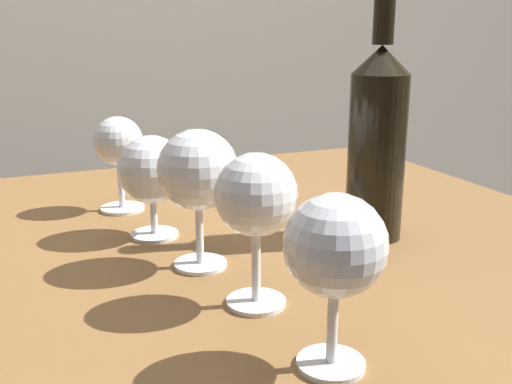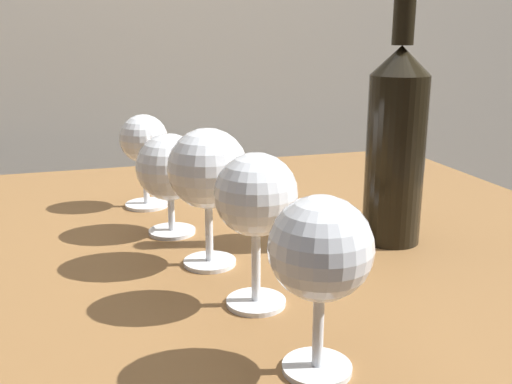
% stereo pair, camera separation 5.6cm
% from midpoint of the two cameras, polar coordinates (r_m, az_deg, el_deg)
% --- Properties ---
extents(dining_table, '(1.13, 0.89, 0.72)m').
position_cam_midpoint_polar(dining_table, '(0.81, -9.52, -11.25)').
color(dining_table, brown).
rests_on(dining_table, ground_plane).
extents(wine_glass_pinot, '(0.08, 0.08, 0.15)m').
position_cam_midpoint_polar(wine_glass_pinot, '(0.46, 4.20, -5.60)').
color(wine_glass_pinot, white).
rests_on(wine_glass_pinot, dining_table).
extents(wine_glass_empty, '(0.08, 0.08, 0.15)m').
position_cam_midpoint_polar(wine_glass_empty, '(0.56, -2.85, -0.73)').
color(wine_glass_empty, white).
rests_on(wine_glass_empty, dining_table).
extents(wine_glass_port, '(0.09, 0.09, 0.16)m').
position_cam_midpoint_polar(wine_glass_port, '(0.66, -8.05, 1.80)').
color(wine_glass_port, white).
rests_on(wine_glass_port, dining_table).
extents(wine_glass_cabernet, '(0.09, 0.09, 0.13)m').
position_cam_midpoint_polar(wine_glass_cabernet, '(0.77, -12.10, 1.95)').
color(wine_glass_cabernet, white).
rests_on(wine_glass_cabernet, dining_table).
extents(wine_glass_chardonnay, '(0.07, 0.07, 0.14)m').
position_cam_midpoint_polar(wine_glass_chardonnay, '(0.90, -14.90, 4.41)').
color(wine_glass_chardonnay, white).
rests_on(wine_glass_chardonnay, dining_table).
extents(wine_bottle, '(0.07, 0.07, 0.32)m').
position_cam_midpoint_polar(wine_bottle, '(0.76, 9.58, 5.02)').
color(wine_bottle, black).
rests_on(wine_bottle, dining_table).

